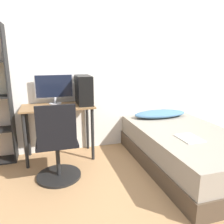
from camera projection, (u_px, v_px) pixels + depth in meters
ground_plane at (118, 198)px, 2.29m from camera, size 14.00×14.00×0.00m
wall_back at (89, 70)px, 3.33m from camera, size 8.00×0.05×2.50m
desk at (58, 116)px, 3.08m from camera, size 0.99×0.51×0.78m
office_chair at (58, 151)px, 2.56m from camera, size 0.54×0.54×0.95m
bed at (186, 149)px, 2.93m from camera, size 1.16×2.00×0.49m
pillow at (160, 114)px, 3.54m from camera, size 0.88×0.36×0.11m
magazine at (189, 138)px, 2.62m from camera, size 0.24×0.32×0.01m
monitor at (54, 88)px, 3.13m from camera, size 0.53×0.18×0.43m
keyboard at (55, 107)px, 2.94m from camera, size 0.34×0.13×0.02m
pc_tower at (84, 90)px, 3.12m from camera, size 0.20×0.44×0.41m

